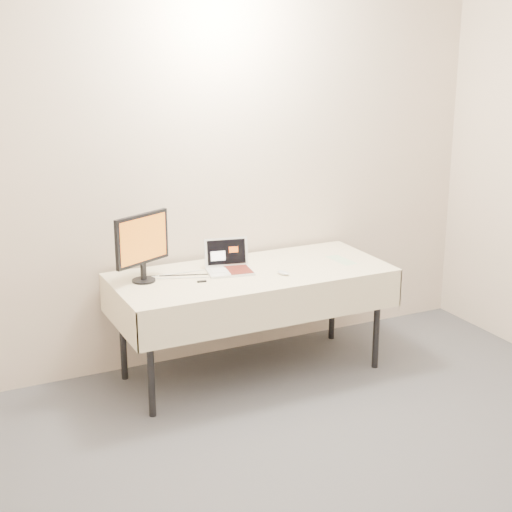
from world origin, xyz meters
name	(u,v)px	position (x,y,z in m)	size (l,w,h in m)	color
back_wall	(223,170)	(0.00, 2.50, 1.35)	(4.00, 0.10, 2.70)	beige
table	(252,280)	(0.00, 2.05, 0.68)	(1.86, 0.81, 0.74)	black
laptop	(229,263)	(-0.13, 2.13, 0.79)	(0.34, 0.30, 0.21)	white
monitor	(142,242)	(-0.71, 2.16, 1.00)	(0.40, 0.21, 0.44)	black
book	(227,258)	(-0.16, 2.09, 0.84)	(0.16, 0.02, 0.21)	maroon
alarm_clock	(223,258)	(-0.09, 2.33, 0.76)	(0.13, 0.09, 0.05)	black
clicker	(283,273)	(0.16, 1.89, 0.75)	(0.05, 0.10, 0.02)	silver
paper_form	(341,260)	(0.68, 2.01, 0.74)	(0.10, 0.25, 0.00)	#BADBAE
usb_dongle	(202,281)	(-0.38, 1.98, 0.74)	(0.06, 0.02, 0.01)	black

